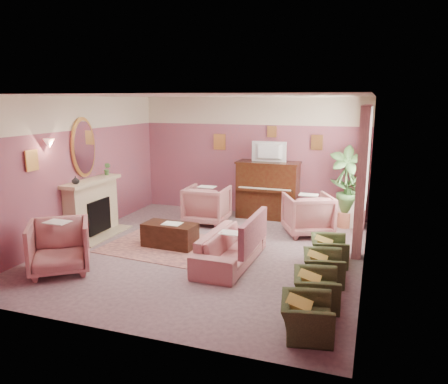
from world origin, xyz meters
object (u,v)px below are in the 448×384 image
(floral_armchair_front, at_px, (59,244))
(side_table, at_px, (347,210))
(floral_armchair_right, at_px, (308,212))
(olive_chair_b, at_px, (316,284))
(sofa, at_px, (231,242))
(piano, at_px, (268,190))
(coffee_table, at_px, (170,235))
(television, at_px, (268,150))
(floral_armchair_left, at_px, (207,203))
(olive_chair_c, at_px, (323,263))
(olive_chair_d, at_px, (329,246))
(olive_chair_a, at_px, (307,311))

(floral_armchair_front, height_order, side_table, floral_armchair_front)
(floral_armchair_right, bearing_deg, olive_chair_b, -79.41)
(sofa, bearing_deg, floral_armchair_front, -153.18)
(piano, distance_m, sofa, 3.11)
(coffee_table, height_order, side_table, side_table)
(television, xyz_separation_m, floral_armchair_front, (-2.38, -4.30, -1.13))
(floral_armchair_left, distance_m, olive_chair_b, 4.33)
(olive_chair_c, bearing_deg, olive_chair_d, 90.00)
(floral_armchair_right, xyz_separation_m, floral_armchair_front, (-3.47, -3.34, 0.00))
(sofa, relative_size, olive_chair_a, 2.73)
(side_table, bearing_deg, television, 179.33)
(sofa, bearing_deg, piano, 91.99)
(television, bearing_deg, sofa, -87.98)
(floral_armchair_front, bearing_deg, olive_chair_c, 13.84)
(piano, relative_size, coffee_table, 1.40)
(piano, xyz_separation_m, olive_chair_c, (1.68, -3.35, -0.35))
(sofa, distance_m, olive_chair_a, 2.47)
(television, height_order, sofa, television)
(coffee_table, distance_m, olive_chair_d, 2.93)
(olive_chair_d, bearing_deg, television, 124.14)
(olive_chair_d, bearing_deg, side_table, 86.77)
(floral_armchair_front, relative_size, olive_chair_c, 1.35)
(floral_armchair_left, xyz_separation_m, olive_chair_a, (2.85, -4.07, -0.17))
(floral_armchair_left, bearing_deg, floral_armchair_right, -2.35)
(floral_armchair_front, bearing_deg, sofa, 26.82)
(television, bearing_deg, side_table, -0.67)
(sofa, xyz_separation_m, olive_chair_c, (1.57, -0.26, -0.08))
(floral_armchair_front, relative_size, side_table, 1.34)
(floral_armchair_front, distance_m, olive_chair_d, 4.45)
(sofa, height_order, olive_chair_c, sofa)
(sofa, xyz_separation_m, olive_chair_a, (1.57, -1.90, -0.08))
(sofa, bearing_deg, side_table, 60.47)
(sofa, bearing_deg, olive_chair_b, -34.33)
(floral_armchair_front, xyz_separation_m, olive_chair_b, (4.06, 0.18, -0.17))
(sofa, relative_size, side_table, 2.71)
(television, xyz_separation_m, sofa, (0.11, -3.05, -1.22))
(olive_chair_a, height_order, side_table, side_table)
(television, bearing_deg, floral_armchair_front, -118.91)
(television, height_order, floral_armchair_right, television)
(television, distance_m, floral_armchair_front, 5.04)
(sofa, height_order, olive_chair_d, sofa)
(television, xyz_separation_m, side_table, (1.82, -0.02, -1.25))
(olive_chair_a, xyz_separation_m, side_table, (0.14, 4.92, 0.05))
(television, bearing_deg, olive_chair_a, -71.20)
(sofa, distance_m, floral_armchair_right, 2.31)
(coffee_table, distance_m, olive_chair_a, 3.75)
(floral_armchair_right, bearing_deg, television, 138.65)
(television, relative_size, coffee_table, 0.80)
(olive_chair_a, relative_size, olive_chair_d, 1.00)
(sofa, distance_m, olive_chair_b, 1.91)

